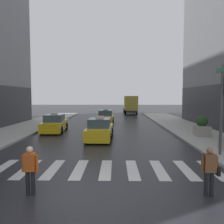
{
  "coord_description": "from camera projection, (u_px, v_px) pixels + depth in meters",
  "views": [
    {
      "loc": [
        1.04,
        -6.93,
        3.3
      ],
      "look_at": [
        0.79,
        8.0,
        2.25
      ],
      "focal_mm": 35.96,
      "sensor_mm": 36.0,
      "label": 1
    }
  ],
  "objects": [
    {
      "name": "ground_plane",
      "position": [
        83.0,
        200.0,
        7.16
      ],
      "size": [
        160.0,
        160.0,
        0.0
      ],
      "primitive_type": "plane",
      "color": "#26262B"
    },
    {
      "name": "crosswalk_markings",
      "position": [
        93.0,
        169.0,
        10.15
      ],
      "size": [
        11.3,
        2.8,
        0.01
      ],
      "color": "silver",
      "rests_on": "ground"
    },
    {
      "name": "traffic_light_pole",
      "position": [
        224.0,
        97.0,
        11.93
      ],
      "size": [
        0.44,
        0.84,
        4.8
      ],
      "color": "#47474C",
      "rests_on": "curb_right"
    },
    {
      "name": "taxi_lead",
      "position": [
        100.0,
        130.0,
        17.14
      ],
      "size": [
        2.03,
        4.59,
        1.8
      ],
      "color": "yellow",
      "rests_on": "ground"
    },
    {
      "name": "taxi_second",
      "position": [
        55.0,
        124.0,
        20.86
      ],
      "size": [
        2.12,
        4.63,
        1.8
      ],
      "color": "yellow",
      "rests_on": "ground"
    },
    {
      "name": "taxi_third",
      "position": [
        106.0,
        117.0,
        27.39
      ],
      "size": [
        1.96,
        4.56,
        1.8
      ],
      "color": "gold",
      "rests_on": "ground"
    },
    {
      "name": "box_truck",
      "position": [
        130.0,
        104.0,
        41.54
      ],
      "size": [
        2.33,
        7.56,
        3.35
      ],
      "color": "#2D2D2D",
      "rests_on": "ground"
    },
    {
      "name": "pedestrian_with_handbag",
      "position": [
        210.0,
        168.0,
        7.34
      ],
      "size": [
        0.6,
        0.24,
        1.65
      ],
      "color": "black",
      "rests_on": "ground"
    },
    {
      "name": "pedestrian_plain_coat",
      "position": [
        30.0,
        167.0,
        7.43
      ],
      "size": [
        0.55,
        0.24,
        1.65
      ],
      "color": "black",
      "rests_on": "ground"
    },
    {
      "name": "planter_mid_block",
      "position": [
        202.0,
        127.0,
        17.91
      ],
      "size": [
        1.1,
        1.1,
        1.6
      ],
      "color": "#A8A399",
      "rests_on": "curb_right"
    }
  ]
}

